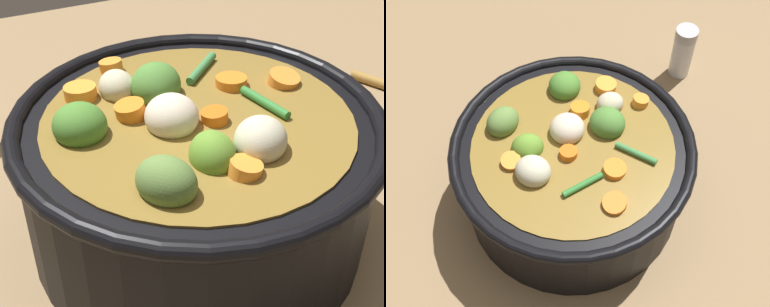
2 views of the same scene
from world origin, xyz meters
The scene contains 3 objects.
ground_plane centered at (0.00, 0.00, 0.00)m, with size 1.10×1.10×0.00m, color #8C704C.
cooking_pot centered at (0.00, 0.00, 0.07)m, with size 0.30×0.30×0.14m.
salt_shaker centered at (0.24, 0.17, 0.05)m, with size 0.03×0.03×0.09m.
Camera 2 is at (-0.10, -0.34, 0.62)m, focal length 47.78 mm.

